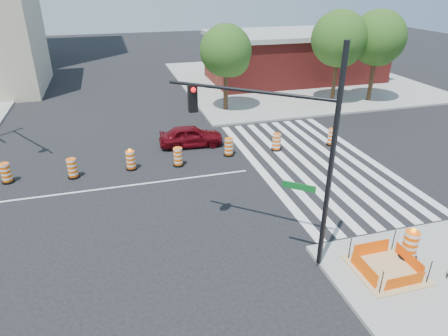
{
  "coord_description": "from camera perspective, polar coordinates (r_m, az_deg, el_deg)",
  "views": [
    {
      "loc": [
        0.71,
        -17.86,
        9.25
      ],
      "look_at": [
        5.18,
        -2.16,
        1.4
      ],
      "focal_mm": 32.0,
      "sensor_mm": 36.0,
      "label": 1
    }
  ],
  "objects": [
    {
      "name": "median_drum_7",
      "position": [
        23.59,
        7.51,
        3.62
      ],
      "size": [
        0.6,
        0.6,
        1.02
      ],
      "color": "black",
      "rests_on": "ground"
    },
    {
      "name": "lane_centerline",
      "position": [
        20.12,
        -16.11,
        -2.77
      ],
      "size": [
        14.0,
        0.12,
        0.01
      ],
      "primitive_type": "cube",
      "color": "silver",
      "rests_on": "ground"
    },
    {
      "name": "ground",
      "position": [
        20.13,
        -16.11,
        -2.78
      ],
      "size": [
        120.0,
        120.0,
        0.0
      ],
      "primitive_type": "plane",
      "color": "black",
      "rests_on": "ground"
    },
    {
      "name": "excavation_pit",
      "position": [
        15.13,
        22.12,
        -13.22
      ],
      "size": [
        2.2,
        2.2,
        0.9
      ],
      "color": "tan",
      "rests_on": "ground"
    },
    {
      "name": "brick_storefront",
      "position": [
        40.41,
        10.05,
        15.44
      ],
      "size": [
        16.5,
        8.5,
        4.6
      ],
      "color": "maroon",
      "rests_on": "ground"
    },
    {
      "name": "median_drum_3",
      "position": [
        21.55,
        -20.82,
        -0.13
      ],
      "size": [
        0.6,
        0.6,
        1.02
      ],
      "color": "black",
      "rests_on": "ground"
    },
    {
      "name": "red_coupe",
      "position": [
        24.03,
        -4.74,
        4.61
      ],
      "size": [
        3.86,
        1.74,
        1.29
      ],
      "primitive_type": "imported",
      "rotation": [
        0.0,
        0.0,
        1.51
      ],
      "color": "#5A070E",
      "rests_on": "ground"
    },
    {
      "name": "tree_north_d",
      "position": [
        32.83,
        16.13,
        16.93
      ],
      "size": [
        4.2,
        4.2,
        7.13
      ],
      "color": "#382314",
      "rests_on": "ground"
    },
    {
      "name": "median_drum_4",
      "position": [
        21.59,
        -13.17,
        1.02
      ],
      "size": [
        0.6,
        0.6,
        1.18
      ],
      "color": "black",
      "rests_on": "ground"
    },
    {
      "name": "median_drum_6",
      "position": [
        22.69,
        0.68,
        2.94
      ],
      "size": [
        0.6,
        0.6,
        1.02
      ],
      "color": "black",
      "rests_on": "ground"
    },
    {
      "name": "median_drum_8",
      "position": [
        25.01,
        15.17,
        4.23
      ],
      "size": [
        0.6,
        0.6,
        1.02
      ],
      "color": "black",
      "rests_on": "ground"
    },
    {
      "name": "signal_pole_se",
      "position": [
        12.87,
        8.49,
        4.41
      ],
      "size": [
        4.47,
        3.77,
        7.56
      ],
      "rotation": [
        0.0,
        0.0,
        2.44
      ],
      "color": "black",
      "rests_on": "ground"
    },
    {
      "name": "tree_north_c",
      "position": [
        29.77,
        0.32,
        16.01
      ],
      "size": [
        3.76,
        3.72,
        6.33
      ],
      "color": "#382314",
      "rests_on": "ground"
    },
    {
      "name": "pit_drum",
      "position": [
        15.76,
        25.01,
        -10.05
      ],
      "size": [
        0.65,
        0.65,
        1.27
      ],
      "color": "black",
      "rests_on": "ground"
    },
    {
      "name": "sidewalk_ne",
      "position": [
        40.86,
        9.8,
        12.35
      ],
      "size": [
        22.0,
        22.0,
        0.15
      ],
      "primitive_type": "cube",
      "color": "gray",
      "rests_on": "ground"
    },
    {
      "name": "tree_north_e",
      "position": [
        34.24,
        21.12,
        16.57
      ],
      "size": [
        4.19,
        4.19,
        7.12
      ],
      "color": "#382314",
      "rests_on": "ground"
    },
    {
      "name": "median_drum_2",
      "position": [
        22.41,
        -28.68,
        -0.71
      ],
      "size": [
        0.6,
        0.6,
        1.02
      ],
      "color": "black",
      "rests_on": "ground"
    },
    {
      "name": "crosswalk_east",
      "position": [
        22.57,
        12.68,
        0.84
      ],
      "size": [
        6.75,
        13.5,
        0.01
      ],
      "color": "silver",
      "rests_on": "ground"
    },
    {
      "name": "median_drum_5",
      "position": [
        21.58,
        -6.57,
        1.52
      ],
      "size": [
        0.6,
        0.6,
        1.02
      ],
      "color": "black",
      "rests_on": "ground"
    }
  ]
}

